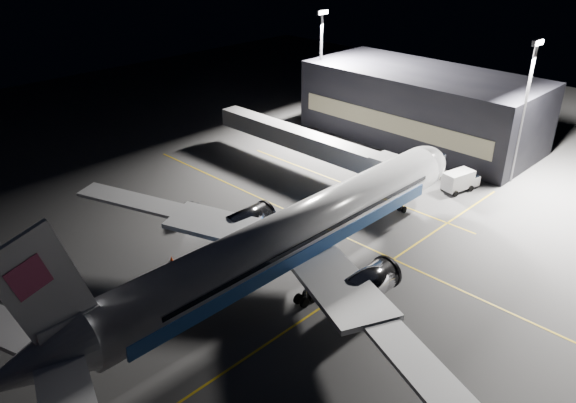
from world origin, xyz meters
The scene contains 14 objects.
ground centered at (0.00, 0.00, 0.00)m, with size 200.00×200.00×0.00m, color #4C4C4F.
guide_line_main centered at (10.00, 0.00, 0.01)m, with size 0.25×80.00×0.01m, color gold.
guide_line_cross centered at (0.00, -6.00, 0.01)m, with size 70.00×0.25×0.01m, color gold.
guide_line_side centered at (22.00, 10.00, 0.01)m, with size 0.25×40.00×0.01m, color gold.
airliner centered at (-1.08, 0.00, 5.16)m, with size 61.48×54.22×16.64m.
terminal centered at (45.98, 14.00, 6.00)m, with size 18.12×40.00×12.00m.
jet_bridge centered at (22.00, 18.06, 4.58)m, with size 3.60×34.40×6.30m.
floodlight_mast_north centered at (40.00, 31.99, 12.37)m, with size 2.40×0.68×20.70m.
floodlight_mast_south centered at (40.00, -6.01, 12.37)m, with size 2.40×0.67×20.70m.
service_truck centered at (31.91, -2.12, 1.61)m, with size 6.23×3.58×3.00m.
baggage_tug centered at (-0.07, 19.01, 0.89)m, with size 3.30×3.04×1.93m.
safety_cone_a centered at (1.62, 5.52, 0.26)m, with size 0.35×0.35×0.53m, color #FD3D0A.
safety_cone_b centered at (6.00, 12.17, 0.28)m, with size 0.38×0.38×0.56m, color #FD3D0A.
safety_cone_c centered at (-8.00, 12.03, 0.27)m, with size 0.36×0.36×0.54m, color #FD3D0A.
Camera 1 is at (-37.40, -35.51, 35.10)m, focal length 35.00 mm.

